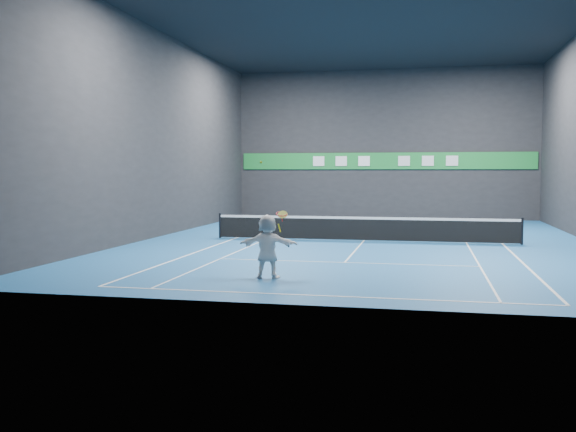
% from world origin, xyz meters
% --- Properties ---
extents(ground, '(26.00, 26.00, 0.00)m').
position_xyz_m(ground, '(0.00, 0.00, 0.00)').
color(ground, '#1A5692').
rests_on(ground, ground).
extents(ceiling, '(26.00, 26.00, 0.00)m').
position_xyz_m(ceiling, '(0.00, 0.00, 9.00)').
color(ceiling, black).
rests_on(ceiling, ground).
extents(wall_back, '(18.00, 0.10, 9.00)m').
position_xyz_m(wall_back, '(0.00, 13.00, 4.50)').
color(wall_back, '#242426').
rests_on(wall_back, ground).
extents(wall_front, '(18.00, 0.10, 9.00)m').
position_xyz_m(wall_front, '(0.00, -13.00, 4.50)').
color(wall_front, '#242426').
rests_on(wall_front, ground).
extents(wall_left, '(0.10, 26.00, 9.00)m').
position_xyz_m(wall_left, '(-9.00, 0.00, 4.50)').
color(wall_left, '#242426').
rests_on(wall_left, ground).
extents(baseline_near, '(10.98, 0.08, 0.01)m').
position_xyz_m(baseline_near, '(0.00, -11.89, 0.00)').
color(baseline_near, white).
rests_on(baseline_near, ground).
extents(baseline_far, '(10.98, 0.08, 0.01)m').
position_xyz_m(baseline_far, '(0.00, 11.89, 0.00)').
color(baseline_far, white).
rests_on(baseline_far, ground).
extents(sideline_doubles_left, '(0.08, 23.78, 0.01)m').
position_xyz_m(sideline_doubles_left, '(-5.49, 0.00, 0.00)').
color(sideline_doubles_left, white).
rests_on(sideline_doubles_left, ground).
extents(sideline_doubles_right, '(0.08, 23.78, 0.01)m').
position_xyz_m(sideline_doubles_right, '(5.49, 0.00, 0.00)').
color(sideline_doubles_right, white).
rests_on(sideline_doubles_right, ground).
extents(sideline_singles_left, '(0.06, 23.78, 0.01)m').
position_xyz_m(sideline_singles_left, '(-4.11, 0.00, 0.00)').
color(sideline_singles_left, white).
rests_on(sideline_singles_left, ground).
extents(sideline_singles_right, '(0.06, 23.78, 0.01)m').
position_xyz_m(sideline_singles_right, '(4.11, 0.00, 0.00)').
color(sideline_singles_right, white).
rests_on(sideline_singles_right, ground).
extents(service_line_near, '(8.23, 0.06, 0.01)m').
position_xyz_m(service_line_near, '(0.00, -6.40, 0.00)').
color(service_line_near, white).
rests_on(service_line_near, ground).
extents(service_line_far, '(8.23, 0.06, 0.01)m').
position_xyz_m(service_line_far, '(0.00, 6.40, 0.00)').
color(service_line_far, white).
rests_on(service_line_far, ground).
extents(center_service_line, '(0.06, 12.80, 0.01)m').
position_xyz_m(center_service_line, '(0.00, 0.00, 0.00)').
color(center_service_line, white).
rests_on(center_service_line, ground).
extents(player, '(1.62, 0.57, 1.72)m').
position_xyz_m(player, '(-1.67, -9.76, 0.86)').
color(player, white).
rests_on(player, ground).
extents(tennis_ball, '(0.07, 0.07, 0.07)m').
position_xyz_m(tennis_ball, '(-1.89, -9.60, 3.12)').
color(tennis_ball, '#D7F228').
rests_on(tennis_ball, player).
extents(tennis_net, '(12.50, 0.10, 1.07)m').
position_xyz_m(tennis_net, '(0.00, 0.00, 0.54)').
color(tennis_net, black).
rests_on(tennis_net, ground).
extents(sponsor_banner, '(17.64, 0.11, 1.00)m').
position_xyz_m(sponsor_banner, '(0.00, 12.93, 3.50)').
color(sponsor_banner, '#1C8134').
rests_on(sponsor_banner, wall_back).
extents(tennis_racket, '(0.44, 0.41, 0.62)m').
position_xyz_m(tennis_racket, '(-1.30, -9.71, 1.69)').
color(tennis_racket, red).
rests_on(tennis_racket, player).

